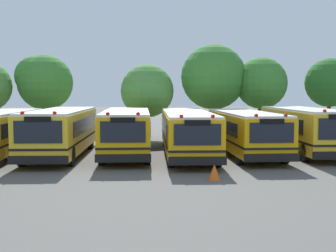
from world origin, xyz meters
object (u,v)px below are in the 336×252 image
Objects in this scene: school_bus_2 at (61,130)px; tree_2 at (42,81)px; tree_5 at (263,83)px; tree_6 at (332,82)px; school_bus_5 at (245,131)px; tree_3 at (147,90)px; school_bus_6 at (304,129)px; school_bus_3 at (127,130)px; traffic_cone at (214,172)px; school_bus_4 at (187,131)px; tree_4 at (214,77)px.

tree_2 is (-3.09, 9.68, 2.93)m from school_bus_2.
tree_6 is at bearing -1.27° from tree_5.
tree_3 reaches higher than school_bus_5.
tree_2 is at bearing -29.32° from school_bus_6.
tree_2 is (-6.64, 9.34, 2.96)m from school_bus_3.
tree_2 is at bearing 167.61° from tree_3.
tree_2 is 1.05× the size of tree_6.
tree_5 is 9.64× the size of traffic_cone.
school_bus_2 is 13.63m from school_bus_6.
tree_5 is (6.45, 8.03, 2.84)m from school_bus_4.
school_bus_3 is at bearing -99.09° from tree_3.
tree_4 is at bearing -88.25° from school_bus_5.
school_bus_3 is (3.54, 0.34, -0.03)m from school_bus_2.
school_bus_4 is (3.34, -0.29, -0.03)m from school_bus_3.
tree_5 is at bearing -127.55° from school_bus_4.
school_bus_2 is 13.33m from tree_4.
school_bus_3 is 8.34m from traffic_cone.
tree_5 is (3.18, 7.98, 2.84)m from school_bus_5.
tree_6 reaches higher than school_bus_3.
school_bus_2 is at bearing 1.69° from school_bus_4.
tree_5 is at bearing -147.36° from school_bus_2.
school_bus_6 is at bearing -176.84° from school_bus_4.
school_bus_2 is at bearing 5.56° from school_bus_3.
school_bus_5 is 1.82× the size of tree_3.
school_bus_2 is 15.93× the size of traffic_cone.
tree_3 is at bearing -119.49° from school_bus_2.
school_bus_3 is 12.79m from tree_5.
traffic_cone is (-6.37, -7.33, -1.10)m from school_bus_6.
tree_3 is at bearing -174.09° from tree_4.
school_bus_6 is at bearing -177.39° from school_bus_2.
tree_4 reaches higher than tree_2.
tree_2 is 0.89× the size of tree_4.
school_bus_4 is at bearing -108.89° from tree_4.
tree_6 is at bearing -144.54° from school_bus_4.
tree_2 is (-9.98, 9.63, 2.99)m from school_bus_4.
tree_3 reaches higher than school_bus_6.
school_bus_5 is 1.67× the size of tree_6.
school_bus_3 is 10.09m from school_bus_6.
traffic_cone is (-2.51, -15.52, -4.31)m from tree_4.
school_bus_5 is 16.62m from tree_2.
school_bus_4 is 10.68m from tree_5.
traffic_cone is (-2.90, -7.15, -1.02)m from school_bus_5.
school_bus_4 is 1.23× the size of school_bus_6.
school_bus_4 is at bearing -43.96° from tree_2.
tree_3 is (4.76, 7.96, 2.26)m from school_bus_2.
tree_2 reaches higher than school_bus_3.
school_bus_3 is at bearing -141.67° from tree_5.
school_bus_3 reaches higher than traffic_cone.
school_bus_2 is 9.54m from tree_3.
tree_4 is (5.00, 0.52, 0.96)m from tree_3.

